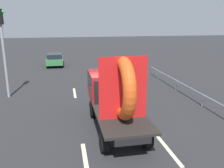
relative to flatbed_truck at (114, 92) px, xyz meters
name	(u,v)px	position (x,y,z in m)	size (l,w,h in m)	color
ground_plane	(117,124)	(0.19, 0.04, -1.63)	(120.00, 120.00, 0.00)	#28282B
flatbed_truck	(114,92)	(0.00, 0.00, 0.00)	(2.02, 5.53, 3.54)	black
distant_sedan	(55,59)	(-3.21, 16.26, -0.92)	(1.72, 4.01, 1.31)	black
traffic_light	(3,41)	(-5.82, 5.46, 1.96)	(0.42, 0.36, 5.47)	gray
guardrail	(188,89)	(5.52, 3.15, -1.10)	(0.10, 13.56, 0.71)	gray
lane_dash_left_near	(86,161)	(-1.60, -2.89, -1.62)	(2.56, 0.16, 0.01)	beige
lane_dash_left_far	(75,93)	(-1.60, 5.52, -1.62)	(2.23, 0.16, 0.01)	beige
lane_dash_right_near	(165,146)	(1.60, -2.40, -1.62)	(2.96, 0.16, 0.01)	beige
lane_dash_right_far	(122,93)	(1.60, 4.94, -1.62)	(2.68, 0.16, 0.01)	beige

